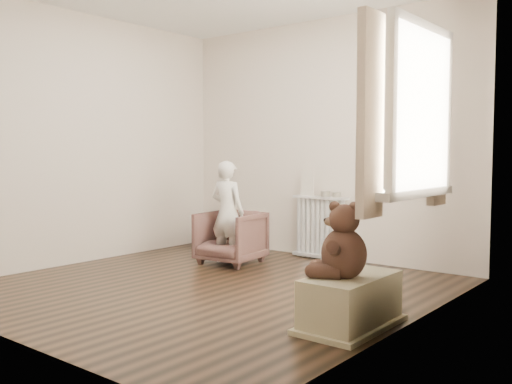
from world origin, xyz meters
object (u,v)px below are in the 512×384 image
Objects in this scene: armchair at (231,238)px; plush_cat at (422,173)px; toy_vanity at (225,224)px; child at (227,212)px; teddy_bear at (344,228)px; toy_bench at (351,297)px; radiator at (320,223)px.

armchair is 2.32m from plush_cat.
armchair is at bearing -45.50° from toy_vanity.
child is at bearing 175.58° from plush_cat.
toy_vanity is 0.99× the size of teddy_bear.
toy_bench is at bearing -34.22° from toy_vanity.
plush_cat is (0.15, 0.89, 0.33)m from teddy_bear.
radiator reaches higher than toy_bench.
toy_vanity is 3.40m from toy_bench.
radiator is 0.65× the size of child.
armchair is at bearing -96.43° from child.
toy_vanity is at bearing 128.07° from armchair.
toy_vanity is at bearing -178.72° from radiator.
armchair is at bearing 174.29° from plush_cat.
plush_cat is at bearing -14.75° from armchair.
child is 3.74× the size of plush_cat.
armchair is at bearing 151.03° from toy_bench.
child is 1.42× the size of toy_bench.
toy_bench is 2.63× the size of plush_cat.
child reaches higher than toy_vanity.
plush_cat is at bearing 80.22° from toy_bench.
toy_vanity is at bearing 145.78° from toy_bench.
teddy_bear is at bearing -37.23° from armchair.
radiator is 1.35m from toy_vanity.
plush_cat reaches higher than toy_vanity.
toy_bench is (2.04, -1.08, -0.34)m from child.
radiator is at bearing 102.69° from teddy_bear.
toy_bench is at bearing -53.01° from radiator.
plush_cat reaches higher than child.
child is at bearing 127.23° from teddy_bear.
toy_vanity reaches higher than toy_bench.
armchair is 2.34m from toy_bench.
radiator is 1.05m from child.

